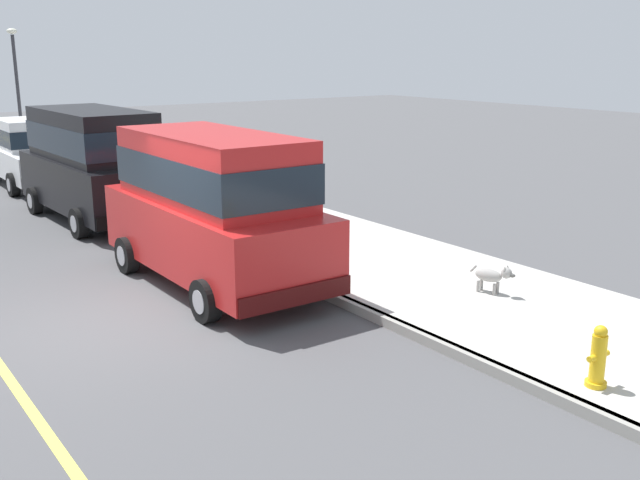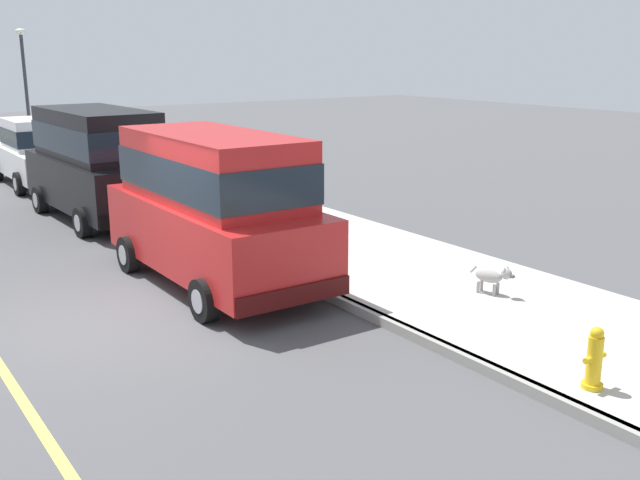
{
  "view_description": "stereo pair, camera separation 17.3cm",
  "coord_description": "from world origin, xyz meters",
  "px_view_note": "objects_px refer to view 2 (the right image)",
  "views": [
    {
      "loc": [
        -3.24,
        -9.8,
        3.79
      ],
      "look_at": [
        3.34,
        -0.6,
        0.85
      ],
      "focal_mm": 41.06,
      "sensor_mm": 36.0,
      "label": 1
    },
    {
      "loc": [
        -3.1,
        -9.9,
        3.79
      ],
      "look_at": [
        3.34,
        -0.6,
        0.85
      ],
      "focal_mm": 41.06,
      "sensor_mm": 36.0,
      "label": 2
    }
  ],
  "objects_px": {
    "car_red_van": "(214,202)",
    "fire_hydrant": "(594,360)",
    "car_black_van": "(98,159)",
    "dog_grey": "(493,276)",
    "street_lamp": "(25,76)",
    "car_white_sedan": "(39,151)"
  },
  "relations": [
    {
      "from": "car_black_van",
      "to": "street_lamp",
      "type": "distance_m",
      "value": 12.11
    },
    {
      "from": "street_lamp",
      "to": "fire_hydrant",
      "type": "bearing_deg",
      "value": -89.76
    },
    {
      "from": "street_lamp",
      "to": "dog_grey",
      "type": "bearing_deg",
      "value": -85.58
    },
    {
      "from": "car_white_sedan",
      "to": "street_lamp",
      "type": "bearing_deg",
      "value": 78.28
    },
    {
      "from": "dog_grey",
      "to": "car_black_van",
      "type": "bearing_deg",
      "value": 108.12
    },
    {
      "from": "fire_hydrant",
      "to": "street_lamp",
      "type": "distance_m",
      "value": 24.16
    },
    {
      "from": "car_white_sedan",
      "to": "car_red_van",
      "type": "bearing_deg",
      "value": -90.31
    },
    {
      "from": "car_red_van",
      "to": "street_lamp",
      "type": "relative_size",
      "value": 1.11
    },
    {
      "from": "car_white_sedan",
      "to": "street_lamp",
      "type": "height_order",
      "value": "street_lamp"
    },
    {
      "from": "car_red_van",
      "to": "car_black_van",
      "type": "relative_size",
      "value": 0.99
    },
    {
      "from": "car_red_van",
      "to": "dog_grey",
      "type": "xyz_separation_m",
      "value": [
        3.06,
        -3.29,
        -0.97
      ]
    },
    {
      "from": "dog_grey",
      "to": "fire_hydrant",
      "type": "xyz_separation_m",
      "value": [
        -1.53,
        -2.88,
        0.05
      ]
    },
    {
      "from": "car_red_van",
      "to": "car_white_sedan",
      "type": "relative_size",
      "value": 1.07
    },
    {
      "from": "fire_hydrant",
      "to": "car_red_van",
      "type": "bearing_deg",
      "value": 103.86
    },
    {
      "from": "street_lamp",
      "to": "car_black_van",
      "type": "bearing_deg",
      "value": -96.61
    },
    {
      "from": "car_red_van",
      "to": "fire_hydrant",
      "type": "bearing_deg",
      "value": -76.14
    },
    {
      "from": "dog_grey",
      "to": "street_lamp",
      "type": "relative_size",
      "value": 0.17
    },
    {
      "from": "car_red_van",
      "to": "car_black_van",
      "type": "distance_m",
      "value": 5.93
    },
    {
      "from": "dog_grey",
      "to": "street_lamp",
      "type": "distance_m",
      "value": 21.36
    },
    {
      "from": "car_black_van",
      "to": "dog_grey",
      "type": "bearing_deg",
      "value": -71.88
    },
    {
      "from": "fire_hydrant",
      "to": "car_white_sedan",
      "type": "bearing_deg",
      "value": 94.79
    },
    {
      "from": "car_red_van",
      "to": "dog_grey",
      "type": "distance_m",
      "value": 4.6
    }
  ]
}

